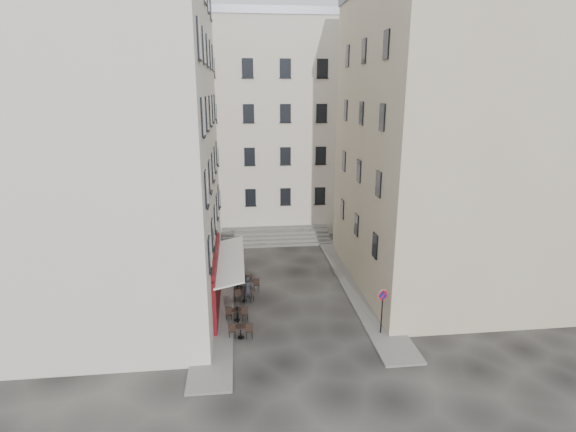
{
  "coord_description": "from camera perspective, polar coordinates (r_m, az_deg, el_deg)",
  "views": [
    {
      "loc": [
        -2.98,
        -23.36,
        12.37
      ],
      "look_at": [
        0.09,
        4.0,
        4.6
      ],
      "focal_mm": 28.0,
      "sensor_mm": 36.0,
      "label": 1
    }
  ],
  "objects": [
    {
      "name": "stone_steps",
      "position": [
        37.99,
        -1.59,
        -2.61
      ],
      "size": [
        9.0,
        3.15,
        0.8
      ],
      "color": "#63605D",
      "rests_on": "ground"
    },
    {
      "name": "bistro_table_c",
      "position": [
        27.63,
        -5.55,
        -9.96
      ],
      "size": [
        1.15,
        0.54,
        0.81
      ],
      "color": "black",
      "rests_on": "ground"
    },
    {
      "name": "ground",
      "position": [
        26.6,
        0.77,
        -11.95
      ],
      "size": [
        90.0,
        90.0,
        0.0
      ],
      "primitive_type": "plane",
      "color": "black",
      "rests_on": "ground"
    },
    {
      "name": "bistro_table_b",
      "position": [
        25.54,
        -6.51,
        -12.19
      ],
      "size": [
        1.24,
        0.58,
        0.87
      ],
      "color": "black",
      "rests_on": "ground"
    },
    {
      "name": "bistro_table_e",
      "position": [
        29.65,
        -5.78,
        -8.08
      ],
      "size": [
        1.18,
        0.55,
        0.83
      ],
      "color": "black",
      "rests_on": "ground"
    },
    {
      "name": "building_left",
      "position": [
        27.49,
        -22.65,
        10.27
      ],
      "size": [
        12.2,
        16.2,
        20.6
      ],
      "color": "beige",
      "rests_on": "ground"
    },
    {
      "name": "cafe_storefront",
      "position": [
        26.56,
        -8.85,
        -7.71
      ],
      "size": [
        1.74,
        7.3,
        3.5
      ],
      "color": "#490A0F",
      "rests_on": "ground"
    },
    {
      "name": "pedestrian",
      "position": [
        27.27,
        -5.14,
        -9.3
      ],
      "size": [
        0.67,
        0.49,
        1.7
      ],
      "primitive_type": "imported",
      "rotation": [
        0.0,
        0.0,
        3.28
      ],
      "color": "black",
      "rests_on": "ground"
    },
    {
      "name": "bistro_table_d",
      "position": [
        28.9,
        -4.93,
        -8.65
      ],
      "size": [
        1.26,
        0.59,
        0.89
      ],
      "color": "black",
      "rests_on": "ground"
    },
    {
      "name": "bollard_near",
      "position": [
        25.31,
        -6.42,
        -12.26
      ],
      "size": [
        0.12,
        0.12,
        0.98
      ],
      "color": "black",
      "rests_on": "ground"
    },
    {
      "name": "bistro_table_a",
      "position": [
        23.91,
        -6.03,
        -14.25
      ],
      "size": [
        1.24,
        0.58,
        0.87
      ],
      "color": "black",
      "rests_on": "ground"
    },
    {
      "name": "bollard_mid",
      "position": [
        28.45,
        -6.45,
        -8.95
      ],
      "size": [
        0.12,
        0.12,
        0.98
      ],
      "color": "black",
      "rests_on": "ground"
    },
    {
      "name": "sidewalk_left",
      "position": [
        30.04,
        -8.84,
        -8.63
      ],
      "size": [
        2.0,
        22.0,
        0.12
      ],
      "primitive_type": "cube",
      "color": "slate",
      "rests_on": "ground"
    },
    {
      "name": "building_right",
      "position": [
        30.21,
        20.39,
        8.98
      ],
      "size": [
        12.2,
        14.2,
        18.6
      ],
      "color": "tan",
      "rests_on": "ground"
    },
    {
      "name": "building_back",
      "position": [
        42.52,
        -3.8,
        11.6
      ],
      "size": [
        18.2,
        10.2,
        18.6
      ],
      "color": "beige",
      "rests_on": "ground"
    },
    {
      "name": "no_parking_sign",
      "position": [
        23.92,
        11.9,
        -10.81
      ],
      "size": [
        0.56,
        0.23,
        2.55
      ],
      "rotation": [
        0.0,
        0.0,
        0.35
      ],
      "color": "black",
      "rests_on": "ground"
    },
    {
      "name": "bollard_far",
      "position": [
        31.66,
        -6.47,
        -6.32
      ],
      "size": [
        0.12,
        0.12,
        0.98
      ],
      "color": "black",
      "rests_on": "ground"
    },
    {
      "name": "sidewalk_right",
      "position": [
        30.04,
        8.69,
        -8.63
      ],
      "size": [
        2.0,
        18.0,
        0.12
      ],
      "primitive_type": "cube",
      "color": "slate",
      "rests_on": "ground"
    }
  ]
}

